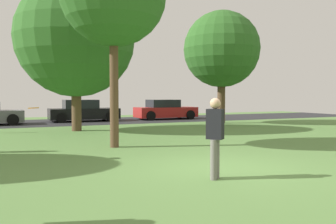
% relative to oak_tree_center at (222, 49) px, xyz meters
% --- Properties ---
extents(ground_plane, '(44.00, 44.00, 0.00)m').
position_rel_oak_tree_center_xyz_m(ground_plane, '(-7.29, -11.21, -4.44)').
color(ground_plane, '#5B8442').
extents(road_strip, '(44.00, 6.40, 0.01)m').
position_rel_oak_tree_center_xyz_m(road_strip, '(-7.29, 4.79, -4.43)').
color(road_strip, '#28282B').
rests_on(road_strip, ground_plane).
extents(oak_tree_center, '(4.57, 4.57, 6.74)m').
position_rel_oak_tree_center_xyz_m(oak_tree_center, '(0.00, 0.00, 0.00)').
color(oak_tree_center, brown).
rests_on(oak_tree_center, ground_plane).
extents(maple_tree_near, '(5.55, 5.55, 7.16)m').
position_rel_oak_tree_center_xyz_m(maple_tree_near, '(-8.78, -1.04, -0.06)').
color(maple_tree_near, brown).
rests_on(maple_tree_near, ground_plane).
extents(person_catcher, '(0.38, 0.39, 1.63)m').
position_rel_oak_tree_center_xyz_m(person_catcher, '(-7.96, -12.00, -3.54)').
color(person_catcher, slate).
rests_on(person_catcher, ground_plane).
extents(frisbee_disc, '(0.38, 0.38, 0.04)m').
position_rel_oak_tree_center_xyz_m(frisbee_disc, '(-11.13, -8.29, -3.08)').
color(frisbee_disc, orange).
extents(parked_car_black, '(4.39, 2.07, 1.40)m').
position_rel_oak_tree_center_xyz_m(parked_car_black, '(-7.29, 5.10, -3.80)').
color(parked_car_black, black).
rests_on(parked_car_black, ground_plane).
extents(parked_car_red, '(4.29, 2.03, 1.38)m').
position_rel_oak_tree_center_xyz_m(parked_car_red, '(-1.59, 4.77, -3.80)').
color(parked_car_red, '#B21E1E').
rests_on(parked_car_red, ground_plane).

